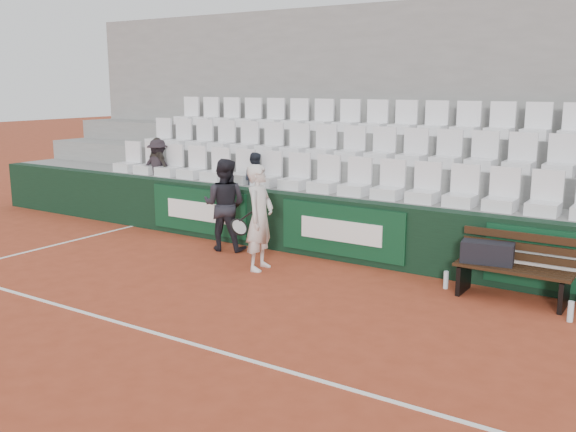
% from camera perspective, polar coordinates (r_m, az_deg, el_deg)
% --- Properties ---
extents(ground, '(80.00, 80.00, 0.00)m').
position_cam_1_polar(ground, '(7.33, -8.61, -11.16)').
color(ground, '#A13E24').
rests_on(ground, ground).
extents(court_baseline, '(18.00, 0.06, 0.01)m').
position_cam_1_polar(court_baseline, '(7.33, -8.61, -11.13)').
color(court_baseline, white).
rests_on(court_baseline, ground).
extents(back_barrier, '(18.00, 0.34, 1.00)m').
position_cam_1_polar(back_barrier, '(10.31, 6.50, -1.43)').
color(back_barrier, black).
rests_on(back_barrier, ground).
extents(grandstand_tier_front, '(18.00, 0.95, 1.00)m').
position_cam_1_polar(grandstand_tier_front, '(10.89, 7.69, -0.75)').
color(grandstand_tier_front, gray).
rests_on(grandstand_tier_front, ground).
extents(grandstand_tier_mid, '(18.00, 0.95, 1.45)m').
position_cam_1_polar(grandstand_tier_mid, '(11.70, 9.73, 1.17)').
color(grandstand_tier_mid, gray).
rests_on(grandstand_tier_mid, ground).
extents(grandstand_tier_back, '(18.00, 0.95, 1.90)m').
position_cam_1_polar(grandstand_tier_back, '(12.53, 11.52, 2.84)').
color(grandstand_tier_back, gray).
rests_on(grandstand_tier_back, ground).
extents(grandstand_rear_wall, '(18.00, 0.30, 4.40)m').
position_cam_1_polar(grandstand_rear_wall, '(12.98, 12.78, 8.64)').
color(grandstand_rear_wall, gray).
rests_on(grandstand_rear_wall, ground).
extents(seat_row_front, '(11.90, 0.44, 0.63)m').
position_cam_1_polar(seat_row_front, '(10.59, 7.40, 3.38)').
color(seat_row_front, silver).
rests_on(seat_row_front, grandstand_tier_front).
extents(seat_row_mid, '(11.90, 0.44, 0.63)m').
position_cam_1_polar(seat_row_mid, '(11.40, 9.56, 6.18)').
color(seat_row_mid, silver).
rests_on(seat_row_mid, grandstand_tier_mid).
extents(seat_row_back, '(11.90, 0.44, 0.63)m').
position_cam_1_polar(seat_row_back, '(12.24, 11.45, 8.59)').
color(seat_row_back, white).
rests_on(seat_row_back, grandstand_tier_back).
extents(bench_left, '(1.50, 0.56, 0.45)m').
position_cam_1_polar(bench_left, '(9.04, 19.29, -5.72)').
color(bench_left, '#311C0E').
rests_on(bench_left, ground).
extents(sports_bag_left, '(0.72, 0.40, 0.29)m').
position_cam_1_polar(sports_bag_left, '(9.05, 17.30, -3.13)').
color(sports_bag_left, black).
rests_on(sports_bag_left, bench_left).
extents(water_bottle_near, '(0.07, 0.07, 0.25)m').
position_cam_1_polar(water_bottle_near, '(9.31, 13.86, -5.54)').
color(water_bottle_near, silver).
rests_on(water_bottle_near, ground).
extents(water_bottle_far, '(0.07, 0.07, 0.26)m').
position_cam_1_polar(water_bottle_far, '(8.54, 23.82, -7.77)').
color(water_bottle_far, silver).
rests_on(water_bottle_far, ground).
extents(tennis_player, '(0.74, 0.65, 1.64)m').
position_cam_1_polar(tennis_player, '(9.81, -2.54, -0.15)').
color(tennis_player, silver).
rests_on(tennis_player, ground).
extents(ball_kid, '(0.92, 0.81, 1.59)m').
position_cam_1_polar(ball_kid, '(11.03, -5.66, 1.01)').
color(ball_kid, black).
rests_on(ball_kid, ground).
extents(spectator_a, '(0.83, 0.58, 1.17)m').
position_cam_1_polar(spectator_a, '(13.42, -11.54, 6.15)').
color(spectator_a, black).
rests_on(spectator_a, grandstand_tier_front).
extents(spectator_b, '(0.76, 0.51, 1.20)m').
position_cam_1_polar(spectator_b, '(13.42, -11.57, 6.22)').
color(spectator_b, '#36302B').
rests_on(spectator_b, grandstand_tier_front).
extents(spectator_c, '(0.62, 0.56, 1.04)m').
position_cam_1_polar(spectator_c, '(11.85, -3.04, 5.34)').
color(spectator_c, '#1D222C').
rests_on(spectator_c, grandstand_tier_front).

